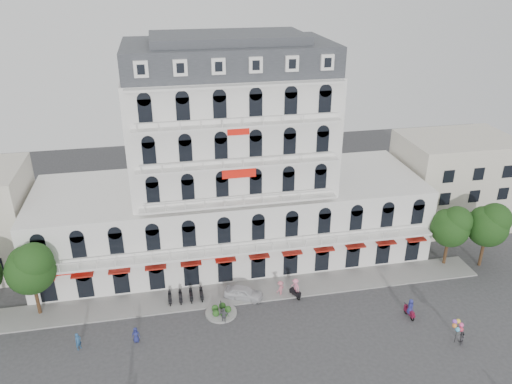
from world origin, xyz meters
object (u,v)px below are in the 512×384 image
(rider_center, at_px, (295,288))
(balloon_vendor, at_px, (460,332))
(rider_east, at_px, (410,308))
(parked_car, at_px, (244,293))

(rider_center, height_order, balloon_vendor, balloon_vendor)
(rider_center, bearing_deg, rider_east, 37.63)
(balloon_vendor, bearing_deg, rider_center, 143.36)
(rider_east, bearing_deg, balloon_vendor, -155.65)
(parked_car, bearing_deg, rider_east, -87.27)
(rider_center, xyz_separation_m, balloon_vendor, (13.11, -9.75, 0.06))
(rider_center, distance_m, balloon_vendor, 16.34)
(rider_center, bearing_deg, parked_car, -124.94)
(parked_car, xyz_separation_m, rider_east, (15.77, -6.26, 0.37))
(rider_east, distance_m, rider_center, 11.70)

